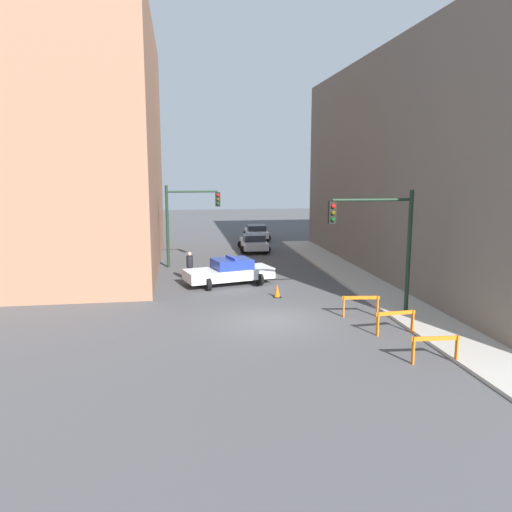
{
  "coord_description": "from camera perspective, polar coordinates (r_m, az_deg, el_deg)",
  "views": [
    {
      "loc": [
        -3.67,
        -19.43,
        6.1
      ],
      "look_at": [
        0.24,
        5.8,
        1.72
      ],
      "focal_mm": 35.0,
      "sensor_mm": 36.0,
      "label": 1
    }
  ],
  "objects": [
    {
      "name": "parked_car_mid",
      "position": [
        44.71,
        0.04,
        2.77
      ],
      "size": [
        2.44,
        4.4,
        1.31
      ],
      "rotation": [
        0.0,
        0.0,
        -0.06
      ],
      "color": "silver",
      "rests_on": "ground_plane"
    },
    {
      "name": "ground_plane",
      "position": [
        20.7,
        1.81,
        -7.41
      ],
      "size": [
        120.0,
        120.0,
        0.0
      ],
      "primitive_type": "plane",
      "color": "#4C4C4F"
    },
    {
      "name": "pedestrian_crossing",
      "position": [
        27.94,
        -7.58,
        -1.16
      ],
      "size": [
        0.46,
        0.46,
        1.66
      ],
      "rotation": [
        0.0,
        0.0,
        3.5
      ],
      "color": "#382D23",
      "rests_on": "ground_plane"
    },
    {
      "name": "traffic_light_near",
      "position": [
        21.42,
        14.35,
        2.54
      ],
      "size": [
        3.64,
        0.35,
        5.2
      ],
      "color": "black",
      "rests_on": "sidewalk_right"
    },
    {
      "name": "barrier_mid",
      "position": [
        19.58,
        15.64,
        -6.9
      ],
      "size": [
        1.6,
        0.27,
        0.9
      ],
      "rotation": [
        0.0,
        0.0,
        0.07
      ],
      "color": "orange",
      "rests_on": "ground_plane"
    },
    {
      "name": "sidewalk_right",
      "position": [
        22.62,
        17.54,
        -6.22
      ],
      "size": [
        2.4,
        44.0,
        0.12
      ],
      "color": "#B2ADA3",
      "rests_on": "ground_plane"
    },
    {
      "name": "barrier_back",
      "position": [
        21.54,
        11.88,
        -5.23
      ],
      "size": [
        1.6,
        0.33,
        0.9
      ],
      "rotation": [
        0.0,
        0.0,
        -0.11
      ],
      "color": "orange",
      "rests_on": "ground_plane"
    },
    {
      "name": "building_corner_left",
      "position": [
        34.49,
        -23.28,
        11.52
      ],
      "size": [
        14.0,
        20.0,
        15.28
      ],
      "color": "#93664C",
      "rests_on": "ground_plane"
    },
    {
      "name": "barrier_front",
      "position": [
        17.13,
        19.81,
        -9.53
      ],
      "size": [
        1.6,
        0.26,
        0.9
      ],
      "rotation": [
        0.0,
        0.0,
        -0.07
      ],
      "color": "orange",
      "rests_on": "ground_plane"
    },
    {
      "name": "parked_car_near",
      "position": [
        38.2,
        -0.27,
        1.57
      ],
      "size": [
        2.4,
        4.37,
        1.31
      ],
      "rotation": [
        0.0,
        0.0,
        -0.04
      ],
      "color": "silver",
      "rests_on": "ground_plane"
    },
    {
      "name": "traffic_light_far",
      "position": [
        31.86,
        -8.15,
        4.77
      ],
      "size": [
        3.44,
        0.35,
        5.2
      ],
      "color": "black",
      "rests_on": "ground_plane"
    },
    {
      "name": "police_car",
      "position": [
        26.99,
        -3.04,
        -1.77
      ],
      "size": [
        5.02,
        3.08,
        1.52
      ],
      "rotation": [
        0.0,
        0.0,
        1.83
      ],
      "color": "white",
      "rests_on": "ground_plane"
    },
    {
      "name": "building_right",
      "position": [
        32.31,
        23.41,
        9.46
      ],
      "size": [
        12.0,
        28.0,
        12.77
      ],
      "color": "#6B6056",
      "rests_on": "ground_plane"
    },
    {
      "name": "traffic_cone",
      "position": [
        24.35,
        2.44,
        -4.01
      ],
      "size": [
        0.36,
        0.36,
        0.66
      ],
      "color": "black",
      "rests_on": "ground_plane"
    }
  ]
}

